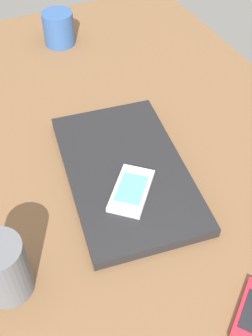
# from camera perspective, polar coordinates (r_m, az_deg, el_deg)

# --- Properties ---
(desk_surface) EXTENTS (1.20, 0.80, 0.03)m
(desk_surface) POSITION_cam_1_polar(r_m,az_deg,el_deg) (0.86, 0.15, 3.15)
(desk_surface) COLOR brown
(desk_surface) RESTS_ON ground
(laptop_closed) EXTENTS (0.38, 0.26, 0.02)m
(laptop_closed) POSITION_cam_1_polar(r_m,az_deg,el_deg) (0.78, 0.00, -0.47)
(laptop_closed) COLOR black
(laptop_closed) RESTS_ON desk_surface
(cell_phone_on_laptop) EXTENTS (0.12, 0.11, 0.01)m
(cell_phone_on_laptop) POSITION_cam_1_polar(r_m,az_deg,el_deg) (0.73, 0.74, -3.06)
(cell_phone_on_laptop) COLOR silver
(cell_phone_on_laptop) RESTS_ON laptop_closed
(coffee_mug) EXTENTS (0.11, 0.08, 0.08)m
(coffee_mug) POSITION_cam_1_polar(r_m,az_deg,el_deg) (1.15, -9.45, 18.33)
(coffee_mug) COLOR #2D518C
(coffee_mug) RESTS_ON desk_surface
(pen_cup) EXTENTS (0.07, 0.07, 0.11)m
(pen_cup) POSITION_cam_1_polar(r_m,az_deg,el_deg) (0.63, -16.46, -13.08)
(pen_cup) COLOR #595B60
(pen_cup) RESTS_ON desk_surface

